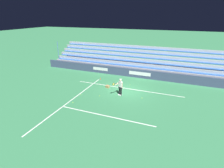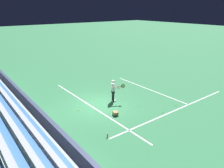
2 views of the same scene
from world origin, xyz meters
name	(u,v)px [view 1 (image 1 of 2)]	position (x,y,z in m)	size (l,w,h in m)	color
ground_plane	(125,90)	(0.00, 0.00, 0.00)	(160.00, 160.00, 0.00)	#337A4C
court_baseline_white	(127,88)	(0.00, -0.50, 0.00)	(12.00, 0.10, 0.01)	white
court_sideline_white	(72,99)	(4.11, 4.00, 0.00)	(0.10, 12.00, 0.01)	white
court_service_line_white	(105,116)	(0.00, 5.50, 0.00)	(8.22, 0.10, 0.01)	white
back_wall_sponsor_board	(136,73)	(0.01, -4.48, 0.55)	(27.18, 0.25, 1.10)	#384260
bleacher_stand	(141,66)	(0.00, -7.11, 0.79)	(25.82, 4.00, 3.85)	#9EA3A8
tennis_player	(120,87)	(0.15, 1.37, 0.89)	(0.88, 0.90, 1.71)	black
ball_box_cardboard	(108,87)	(2.08, 0.06, 0.13)	(0.40, 0.30, 0.26)	#A87F51
tennis_ball_near_player	(130,85)	(-0.03, -1.65, 0.03)	(0.07, 0.07, 0.07)	#CCE533
tennis_ball_far_right	(100,96)	(1.96, 2.39, 0.03)	(0.07, 0.07, 0.07)	#CCE533
tennis_ball_toward_net	(81,95)	(3.83, 2.87, 0.03)	(0.07, 0.07, 0.07)	#CCE533
tennis_ball_midcourt	(73,102)	(3.66, 4.57, 0.03)	(0.07, 0.07, 0.07)	#CCE533
tennis_ball_stray_back	(142,98)	(-2.11, 1.27, 0.03)	(0.07, 0.07, 0.07)	#CCE533
water_bottle	(100,79)	(3.91, -1.95, 0.11)	(0.07, 0.07, 0.22)	#EA4C33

